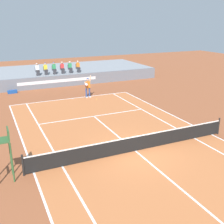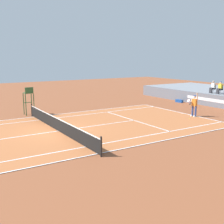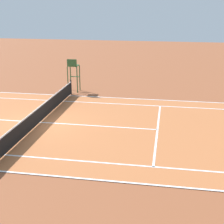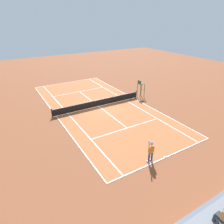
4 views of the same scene
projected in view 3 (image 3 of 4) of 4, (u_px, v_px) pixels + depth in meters
ground_plane at (40, 123)px, 18.16m from camera, size 80.00×80.00×0.00m
court at (40, 123)px, 18.16m from camera, size 11.08×23.88×0.03m
net at (40, 114)px, 18.00m from camera, size 11.98×0.10×1.07m
umpire_chair at (73, 71)px, 23.90m from camera, size 0.77×0.77×2.44m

